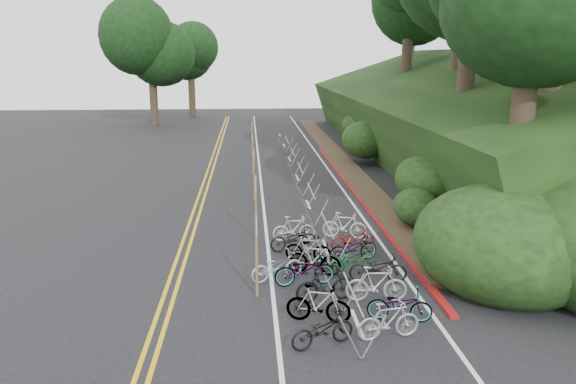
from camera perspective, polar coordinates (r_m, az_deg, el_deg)
ground at (r=16.60m, az=-5.05°, el=-10.37°), size 120.00×120.00×0.00m
road_markings at (r=26.15m, az=-3.33°, el=-1.33°), size 7.47×80.00×0.01m
red_curb at (r=28.48m, az=6.86°, el=-0.06°), size 0.25×28.00×0.10m
embankment at (r=36.69m, az=16.17°, el=6.55°), size 14.30×48.14×9.11m
bike_rack_front at (r=14.19m, az=6.57°, el=-11.20°), size 1.11×2.67×1.10m
bike_racks_rest at (r=28.90m, az=1.27°, el=1.86°), size 1.14×23.00×1.17m
signpost_near at (r=15.96m, az=-3.22°, el=-5.85°), size 0.08×0.40×2.49m
signposts_rest at (r=29.65m, az=-3.53°, el=3.28°), size 0.08×18.40×2.50m
bike_front at (r=17.41m, az=-1.13°, el=-7.54°), size 1.22×1.82×0.90m
bike_valet at (r=17.48m, az=5.07°, el=-7.42°), size 3.29×9.82×1.05m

